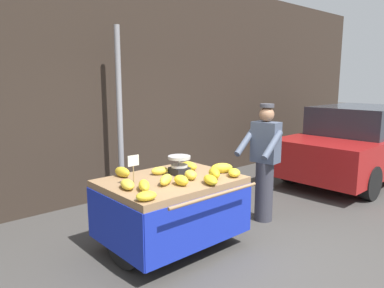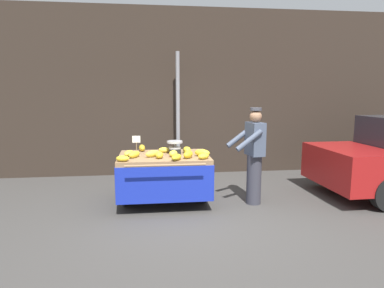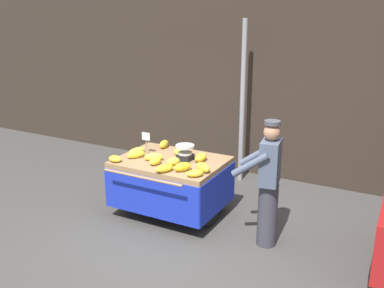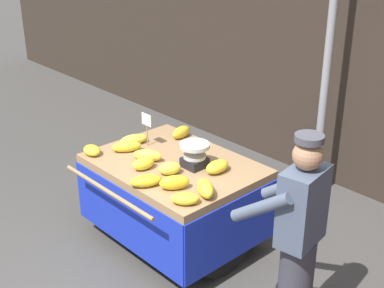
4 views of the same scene
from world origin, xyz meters
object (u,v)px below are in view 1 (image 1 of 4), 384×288
Objects in this scene: banana_bunch_6 at (166,180)px; banana_bunch_8 at (144,185)px; banana_bunch_5 at (189,166)px; parked_car at (357,143)px; banana_bunch_10 at (222,168)px; banana_bunch_2 at (127,184)px; banana_bunch_12 at (160,171)px; banana_bunch_3 at (210,180)px; banana_bunch_1 at (214,173)px; banana_bunch_4 at (191,175)px; street_pole at (120,118)px; banana_bunch_9 at (146,196)px; vendor_person at (265,163)px; banana_cart at (171,197)px; banana_bunch_11 at (234,173)px; weighing_scale at (179,165)px; banana_bunch_7 at (122,172)px; banana_bunch_0 at (181,180)px; price_sign at (133,163)px.

banana_bunch_8 is at bearing -176.61° from banana_bunch_6.
banana_bunch_5 is 4.52m from parked_car.
banana_bunch_2 is at bearing 170.66° from banana_bunch_10.
banana_bunch_3 is at bearing -76.64° from banana_bunch_12.
banana_bunch_4 is (-0.24, 0.15, -0.01)m from banana_bunch_1.
street_pole is 4.94m from parked_car.
parked_car is at bearing 1.55° from banana_bunch_6.
vendor_person is (2.25, 0.29, -0.06)m from banana_bunch_9.
banana_bunch_8 is 1.15m from banana_bunch_10.
banana_bunch_5 is (0.42, 0.15, 0.29)m from banana_cart.
banana_bunch_5 is 1.18× the size of banana_bunch_12.
banana_bunch_10 is 0.22m from banana_bunch_11.
weighing_scale is 0.27m from banana_bunch_4.
weighing_scale is at bearing 20.31° from banana_bunch_8.
banana_bunch_3 is 1.42m from vendor_person.
banana_bunch_10 is (0.84, -0.06, 0.01)m from banana_bunch_6.
banana_bunch_10 is (1.25, -0.21, 0.01)m from banana_bunch_2.
banana_bunch_7 is 1.36m from banana_bunch_11.
banana_bunch_2 is 5.54m from parked_car.
banana_bunch_6 is at bearing -178.45° from parked_car.
banana_bunch_5 reaches higher than banana_cart.
banana_bunch_4 is 4.78m from parked_car.
banana_bunch_11 is at bearing -40.50° from banana_bunch_7.
banana_bunch_10 is at bearing -177.39° from parked_car.
banana_bunch_2 is at bearing 167.25° from banana_bunch_4.
banana_bunch_3 is 1.13× the size of banana_bunch_7.
banana_bunch_0 is at bearing -67.32° from banana_bunch_7.
banana_bunch_10 reaches higher than banana_bunch_6.
weighing_scale is 1.00× the size of banana_bunch_2.
banana_bunch_10 reaches higher than banana_bunch_7.
banana_bunch_9 is at bearing -150.45° from banana_bunch_5.
parked_car is at bearing 4.56° from banana_bunch_9.
parked_car is at bearing 2.75° from vendor_person.
price_sign is 5.42m from parked_car.
banana_bunch_9 is (-0.59, -0.17, -0.01)m from banana_bunch_0.
banana_bunch_3 is 0.74m from banana_bunch_12.
banana_bunch_4 reaches higher than banana_bunch_11.
street_pole reaches higher than banana_bunch_7.
banana_cart is at bearing 130.07° from banana_bunch_4.
banana_bunch_11 is at bearing -174.49° from parked_car.
banana_bunch_8 is (0.10, -0.17, 0.01)m from banana_bunch_2.
banana_bunch_2 and banana_bunch_12 have the same top height.
banana_bunch_11 is at bearing 1.43° from banana_bunch_9.
banana_bunch_7 is at bearing 121.96° from banana_bunch_3.
banana_bunch_9 is 0.76× the size of banana_bunch_10.
price_sign is 0.56m from banana_bunch_12.
banana_bunch_10 is (0.46, 0.27, 0.01)m from banana_bunch_3.
vendor_person is at bearing -0.01° from banana_bunch_4.
banana_bunch_9 is at bearing -163.59° from banana_bunch_0.
banana_bunch_0 reaches higher than banana_bunch_2.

